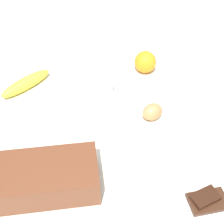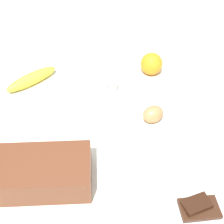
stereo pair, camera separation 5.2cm
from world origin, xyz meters
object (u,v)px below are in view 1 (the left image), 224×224
Objects in this scene: chocolate_plate at (207,202)px; loaf_pan at (39,178)px; sugar_bowl at (95,85)px; orange_fruit at (145,62)px; flour_bowl at (192,127)px; banana at (26,83)px; egg_near_butter at (152,112)px; butter_block at (161,154)px.

loaf_pan is at bearing -3.18° from chocolate_plate.
sugar_bowl is 1.59× the size of orange_fruit.
orange_fruit is at bearing -66.63° from flour_bowl.
loaf_pan is 0.40m from banana.
orange_fruit is (-0.40, -0.12, 0.02)m from banana.
loaf_pan is at bearing 27.38° from flour_bowl.
egg_near_butter is at bearing 94.23° from orange_fruit.
banana is 2.89× the size of egg_near_butter.
flour_bowl is 0.14m from butter_block.
flour_bowl is at bearing -163.53° from loaf_pan.
flour_bowl is 1.40× the size of butter_block.
banana is 0.67m from chocolate_plate.
sugar_bowl is at bearing 36.57° from orange_fruit.
chocolate_plate is at bearing 127.66° from sugar_bowl.
butter_block is at bearing -49.77° from chocolate_plate.
loaf_pan reaches higher than sugar_bowl.
butter_block is (-0.03, 0.40, -0.01)m from orange_fruit.
loaf_pan is 0.44m from flour_bowl.
orange_fruit is at bearing -143.43° from sugar_bowl.
loaf_pan is 2.44× the size of sugar_bowl.
flour_bowl is 0.56m from banana.
chocolate_plate is at bearing 130.23° from butter_block.
flour_bowl is 0.66× the size of banana.
banana is 0.43m from egg_near_butter.
butter_block is at bearing 47.75° from flour_bowl.
loaf_pan is 3.33× the size of butter_block.
chocolate_plate is at bearing 112.80° from egg_near_butter.
butter_block is at bearing 147.28° from banana.
chocolate_plate is (-0.12, 0.28, -0.02)m from egg_near_butter.
loaf_pan reaches higher than chocolate_plate.
egg_near_butter is at bearing -67.20° from chocolate_plate.
sugar_bowl is at bearing -31.20° from egg_near_butter.
sugar_bowl is at bearing -114.99° from loaf_pan.
sugar_bowl is at bearing 178.66° from banana.
loaf_pan reaches higher than banana.
sugar_bowl is at bearing -29.95° from flour_bowl.
butter_block reaches higher than banana.
flour_bowl is at bearing -87.87° from chocolate_plate.
loaf_pan reaches higher than orange_fruit.
butter_block is at bearing -172.49° from loaf_pan.
loaf_pan is 1.58× the size of banana.
loaf_pan is 3.86× the size of orange_fruit.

